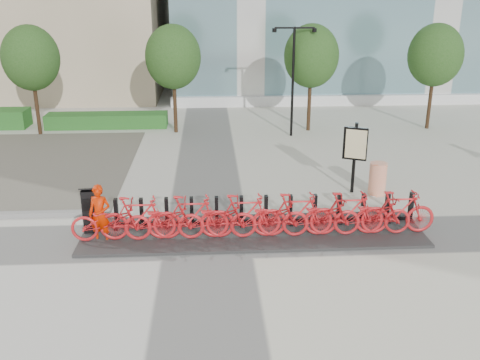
{
  "coord_description": "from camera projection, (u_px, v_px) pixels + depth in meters",
  "views": [
    {
      "loc": [
        0.11,
        -13.46,
        6.55
      ],
      "look_at": [
        1.0,
        1.5,
        1.2
      ],
      "focal_mm": 40.0,
      "sensor_mm": 36.0,
      "label": 1
    }
  ],
  "objects": [
    {
      "name": "bike_5",
      "position": [
        243.0,
        216.0,
        14.62
      ],
      "size": [
        2.09,
        0.59,
        1.26
      ],
      "primitive_type": "imported",
      "rotation": [
        0.0,
        0.0,
        1.57
      ],
      "color": "red",
      "rests_on": "dock_pad"
    },
    {
      "name": "worker_red",
      "position": [
        100.0,
        214.0,
        14.41
      ],
      "size": [
        0.67,
        0.51,
        1.66
      ],
      "primitive_type": "imported",
      "rotation": [
        0.0,
        0.0,
        -0.2
      ],
      "color": "red",
      "rests_on": "ground"
    },
    {
      "name": "dock_pad",
      "position": [
        253.0,
        232.0,
        15.19
      ],
      "size": [
        9.6,
        2.4,
        0.08
      ],
      "primitive_type": "cube",
      "color": "#2D2D2D",
      "rests_on": "ground"
    },
    {
      "name": "bike_1",
      "position": [
        137.0,
        218.0,
        14.46
      ],
      "size": [
        2.09,
        0.59,
        1.26
      ],
      "primitive_type": "imported",
      "rotation": [
        0.0,
        0.0,
        1.57
      ],
      "color": "red",
      "rests_on": "dock_pad"
    },
    {
      "name": "bike_11",
      "position": [
        398.0,
        212.0,
        14.87
      ],
      "size": [
        2.09,
        0.59,
        1.26
      ],
      "primitive_type": "imported",
      "rotation": [
        0.0,
        0.0,
        1.57
      ],
      "color": "red",
      "rests_on": "dock_pad"
    },
    {
      "name": "bike_0",
      "position": [
        111.0,
        221.0,
        14.44
      ],
      "size": [
        2.15,
        0.75,
        1.13
      ],
      "primitive_type": "imported",
      "rotation": [
        0.0,
        0.0,
        1.57
      ],
      "color": "red",
      "rests_on": "dock_pad"
    },
    {
      "name": "bike_8",
      "position": [
        321.0,
        216.0,
        14.77
      ],
      "size": [
        2.15,
        0.75,
        1.13
      ],
      "primitive_type": "imported",
      "rotation": [
        0.0,
        0.0,
        1.57
      ],
      "color": "red",
      "rests_on": "dock_pad"
    },
    {
      "name": "tree_0",
      "position": [
        31.0,
        58.0,
        24.48
      ],
      "size": [
        2.6,
        2.6,
        5.1
      ],
      "color": "#342217",
      "rests_on": "ground"
    },
    {
      "name": "streetlamp",
      "position": [
        293.0,
        69.0,
        24.36
      ],
      "size": [
        2.0,
        0.2,
        5.0
      ],
      "color": "black",
      "rests_on": "ground"
    },
    {
      "name": "bike_2",
      "position": [
        164.0,
        220.0,
        14.52
      ],
      "size": [
        2.15,
        0.75,
        1.13
      ],
      "primitive_type": "imported",
      "rotation": [
        0.0,
        0.0,
        1.57
      ],
      "color": "red",
      "rests_on": "dock_pad"
    },
    {
      "name": "bike_3",
      "position": [
        191.0,
        217.0,
        14.54
      ],
      "size": [
        2.09,
        0.59,
        1.26
      ],
      "primitive_type": "imported",
      "rotation": [
        0.0,
        0.0,
        1.57
      ],
      "color": "red",
      "rests_on": "dock_pad"
    },
    {
      "name": "construction_barrel",
      "position": [
        378.0,
        179.0,
        17.96
      ],
      "size": [
        0.64,
        0.64,
        1.11
      ],
      "primitive_type": "cylinder",
      "rotation": [
        0.0,
        0.0,
        0.12
      ],
      "color": "#FF4B08",
      "rests_on": "ground"
    },
    {
      "name": "dock_rail_posts",
      "position": [
        266.0,
        210.0,
        15.51
      ],
      "size": [
        8.74,
        0.5,
        0.85
      ],
      "primitive_type": null,
      "color": "black",
      "rests_on": "dock_pad"
    },
    {
      "name": "tree_2",
      "position": [
        311.0,
        56.0,
        25.21
      ],
      "size": [
        2.6,
        2.6,
        5.1
      ],
      "color": "#342217",
      "rests_on": "ground"
    },
    {
      "name": "tree_1",
      "position": [
        173.0,
        57.0,
        24.84
      ],
      "size": [
        2.6,
        2.6,
        5.1
      ],
      "color": "#342217",
      "rests_on": "ground"
    },
    {
      "name": "bike_6",
      "position": [
        269.0,
        217.0,
        14.68
      ],
      "size": [
        2.15,
        0.75,
        1.13
      ],
      "primitive_type": "imported",
      "rotation": [
        0.0,
        0.0,
        1.57
      ],
      "color": "red",
      "rests_on": "dock_pad"
    },
    {
      "name": "hedge_b",
      "position": [
        107.0,
        120.0,
        26.87
      ],
      "size": [
        6.0,
        1.2,
        0.7
      ],
      "primitive_type": "cube",
      "color": "#185817",
      "rests_on": "ground"
    },
    {
      "name": "bike_4",
      "position": [
        217.0,
        219.0,
        14.6
      ],
      "size": [
        2.15,
        0.75,
        1.13
      ],
      "primitive_type": "imported",
      "rotation": [
        0.0,
        0.0,
        1.57
      ],
      "color": "red",
      "rests_on": "dock_pad"
    },
    {
      "name": "kiosk",
      "position": [
        89.0,
        210.0,
        14.95
      ],
      "size": [
        0.45,
        0.39,
        1.36
      ],
      "rotation": [
        0.0,
        0.0,
        0.09
      ],
      "color": "black",
      "rests_on": "dock_pad"
    },
    {
      "name": "tree_3",
      "position": [
        435.0,
        55.0,
        25.54
      ],
      "size": [
        2.6,
        2.6,
        5.1
      ],
      "color": "#342217",
      "rests_on": "ground"
    },
    {
      "name": "bike_10",
      "position": [
        372.0,
        215.0,
        14.85
      ],
      "size": [
        2.15,
        0.75,
        1.13
      ],
      "primitive_type": "imported",
      "rotation": [
        0.0,
        0.0,
        1.57
      ],
      "color": "red",
      "rests_on": "dock_pad"
    },
    {
      "name": "map_sign",
      "position": [
        355.0,
        147.0,
        17.78
      ],
      "size": [
        0.77,
        0.44,
        2.44
      ],
      "rotation": [
        0.0,
        0.0,
        -0.43
      ],
      "color": "black",
      "rests_on": "ground"
    },
    {
      "name": "ground",
      "position": [
        207.0,
        239.0,
        14.85
      ],
      "size": [
        120.0,
        120.0,
        0.0
      ],
      "primitive_type": "plane",
      "color": "beige"
    },
    {
      "name": "bike_9",
      "position": [
        347.0,
        213.0,
        14.78
      ],
      "size": [
        2.09,
        0.59,
        1.26
      ],
      "primitive_type": "imported",
      "rotation": [
        0.0,
        0.0,
        1.57
      ],
      "color": "red",
      "rests_on": "dock_pad"
    },
    {
      "name": "bike_7",
      "position": [
        295.0,
        215.0,
        14.7
      ],
      "size": [
        2.09,
        0.59,
        1.26
      ],
      "primitive_type": "imported",
      "rotation": [
        0.0,
        0.0,
        1.57
      ],
      "color": "red",
      "rests_on": "dock_pad"
    }
  ]
}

